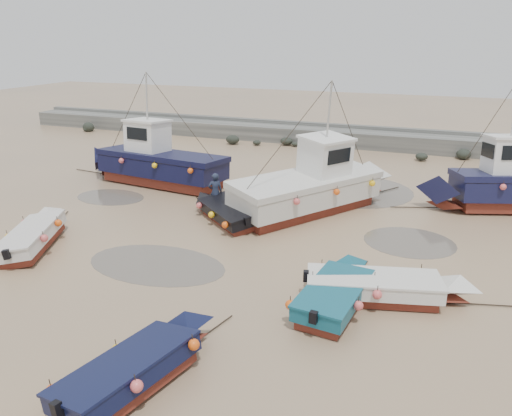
{
  "coord_description": "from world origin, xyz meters",
  "views": [
    {
      "loc": [
        6.51,
        -16.25,
        8.19
      ],
      "look_at": [
        -0.5,
        1.95,
        1.4
      ],
      "focal_mm": 35.0,
      "sensor_mm": 36.0,
      "label": 1
    }
  ],
  "objects_px": {
    "cabin_boat_2": "(512,183)",
    "person": "(216,211)",
    "dinghy_0": "(36,233)",
    "dinghy_1": "(141,363)",
    "cabin_boat_0": "(153,161)",
    "dinghy_3": "(385,286)",
    "dinghy_4": "(226,209)",
    "dinghy_2": "(338,290)",
    "cabin_boat_1": "(315,184)"
  },
  "relations": [
    {
      "from": "cabin_boat_2",
      "to": "person",
      "type": "relative_size",
      "value": 4.99
    },
    {
      "from": "dinghy_0",
      "to": "cabin_boat_2",
      "type": "xyz_separation_m",
      "value": [
        18.44,
        11.8,
        0.82
      ]
    },
    {
      "from": "dinghy_1",
      "to": "person",
      "type": "height_order",
      "value": "dinghy_1"
    },
    {
      "from": "cabin_boat_0",
      "to": "dinghy_1",
      "type": "bearing_deg",
      "value": -142.07
    },
    {
      "from": "dinghy_1",
      "to": "dinghy_3",
      "type": "height_order",
      "value": "same"
    },
    {
      "from": "person",
      "to": "dinghy_0",
      "type": "bearing_deg",
      "value": 17.81
    },
    {
      "from": "dinghy_0",
      "to": "dinghy_4",
      "type": "height_order",
      "value": "same"
    },
    {
      "from": "cabin_boat_2",
      "to": "dinghy_3",
      "type": "bearing_deg",
      "value": 139.3
    },
    {
      "from": "dinghy_1",
      "to": "cabin_boat_2",
      "type": "relative_size",
      "value": 0.62
    },
    {
      "from": "cabin_boat_2",
      "to": "dinghy_2",
      "type": "bearing_deg",
      "value": 135.25
    },
    {
      "from": "person",
      "to": "dinghy_1",
      "type": "bearing_deg",
      "value": 73.05
    },
    {
      "from": "cabin_boat_1",
      "to": "person",
      "type": "distance_m",
      "value": 5.03
    },
    {
      "from": "dinghy_2",
      "to": "person",
      "type": "bearing_deg",
      "value": 144.27
    },
    {
      "from": "dinghy_0",
      "to": "dinghy_1",
      "type": "bearing_deg",
      "value": -56.87
    },
    {
      "from": "dinghy_3",
      "to": "cabin_boat_0",
      "type": "xyz_separation_m",
      "value": [
        -14.33,
        9.05,
        0.78
      ]
    },
    {
      "from": "dinghy_0",
      "to": "cabin_boat_1",
      "type": "bearing_deg",
      "value": 17.42
    },
    {
      "from": "dinghy_2",
      "to": "cabin_boat_0",
      "type": "bearing_deg",
      "value": 149.07
    },
    {
      "from": "cabin_boat_0",
      "to": "cabin_boat_1",
      "type": "xyz_separation_m",
      "value": [
        9.93,
        -1.24,
        -0.01
      ]
    },
    {
      "from": "dinghy_1",
      "to": "cabin_boat_2",
      "type": "bearing_deg",
      "value": 75.03
    },
    {
      "from": "cabin_boat_0",
      "to": "cabin_boat_2",
      "type": "bearing_deg",
      "value": -76.31
    },
    {
      "from": "dinghy_0",
      "to": "dinghy_4",
      "type": "distance_m",
      "value": 8.15
    },
    {
      "from": "dinghy_1",
      "to": "cabin_boat_2",
      "type": "xyz_separation_m",
      "value": [
        9.59,
        17.6,
        0.81
      ]
    },
    {
      "from": "dinghy_2",
      "to": "dinghy_4",
      "type": "bearing_deg",
      "value": 144.66
    },
    {
      "from": "cabin_boat_0",
      "to": "person",
      "type": "distance_m",
      "value": 6.38
    },
    {
      "from": "dinghy_4",
      "to": "dinghy_2",
      "type": "bearing_deg",
      "value": -91.43
    },
    {
      "from": "dinghy_2",
      "to": "dinghy_0",
      "type": "bearing_deg",
      "value": -175.2
    },
    {
      "from": "dinghy_4",
      "to": "cabin_boat_0",
      "type": "height_order",
      "value": "cabin_boat_0"
    },
    {
      "from": "dinghy_4",
      "to": "cabin_boat_2",
      "type": "distance_m",
      "value": 13.93
    },
    {
      "from": "cabin_boat_0",
      "to": "cabin_boat_2",
      "type": "distance_m",
      "value": 18.97
    },
    {
      "from": "dinghy_2",
      "to": "person",
      "type": "distance_m",
      "value": 10.17
    },
    {
      "from": "dinghy_1",
      "to": "cabin_boat_1",
      "type": "bearing_deg",
      "value": 100.85
    },
    {
      "from": "cabin_boat_1",
      "to": "dinghy_0",
      "type": "bearing_deg",
      "value": -105.82
    },
    {
      "from": "dinghy_1",
      "to": "dinghy_4",
      "type": "bearing_deg",
      "value": 117.52
    },
    {
      "from": "dinghy_2",
      "to": "cabin_boat_2",
      "type": "xyz_separation_m",
      "value": [
        5.87,
        12.16,
        0.8
      ]
    },
    {
      "from": "dinghy_3",
      "to": "person",
      "type": "xyz_separation_m",
      "value": [
        -8.9,
        5.97,
        -0.54
      ]
    },
    {
      "from": "dinghy_1",
      "to": "dinghy_3",
      "type": "relative_size",
      "value": 0.9
    },
    {
      "from": "dinghy_1",
      "to": "dinghy_3",
      "type": "distance_m",
      "value": 8.09
    },
    {
      "from": "dinghy_1",
      "to": "dinghy_2",
      "type": "relative_size",
      "value": 1.03
    },
    {
      "from": "cabin_boat_1",
      "to": "cabin_boat_2",
      "type": "xyz_separation_m",
      "value": [
        8.91,
        3.5,
        0.04
      ]
    },
    {
      "from": "dinghy_1",
      "to": "dinghy_0",
      "type": "bearing_deg",
      "value": 160.36
    },
    {
      "from": "dinghy_0",
      "to": "dinghy_1",
      "type": "height_order",
      "value": "same"
    },
    {
      "from": "cabin_boat_0",
      "to": "dinghy_3",
      "type": "bearing_deg",
      "value": -115.42
    },
    {
      "from": "dinghy_4",
      "to": "cabin_boat_0",
      "type": "distance_m",
      "value": 7.68
    },
    {
      "from": "cabin_boat_1",
      "to": "dinghy_3",
      "type": "bearing_deg",
      "value": -27.46
    },
    {
      "from": "cabin_boat_2",
      "to": "person",
      "type": "bearing_deg",
      "value": 92.76
    },
    {
      "from": "dinghy_0",
      "to": "cabin_boat_2",
      "type": "height_order",
      "value": "cabin_boat_2"
    },
    {
      "from": "dinghy_3",
      "to": "cabin_boat_2",
      "type": "relative_size",
      "value": 0.69
    },
    {
      "from": "person",
      "to": "dinghy_4",
      "type": "bearing_deg",
      "value": 101.26
    },
    {
      "from": "dinghy_0",
      "to": "cabin_boat_2",
      "type": "relative_size",
      "value": 0.66
    },
    {
      "from": "dinghy_2",
      "to": "cabin_boat_1",
      "type": "distance_m",
      "value": 9.21
    }
  ]
}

